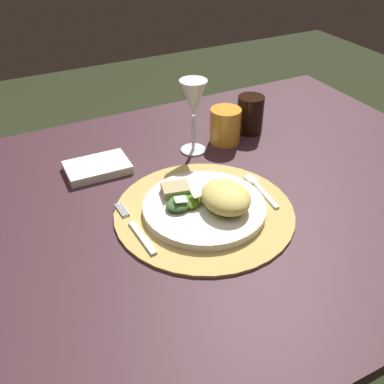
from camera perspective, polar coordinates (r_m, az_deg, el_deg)
dining_table at (r=0.99m, az=0.09°, el=-5.97°), size 1.33×0.92×0.76m
placemat at (r=0.88m, az=1.47°, el=-2.56°), size 0.35×0.35×0.01m
dinner_plate at (r=0.88m, az=1.48°, el=-1.99°), size 0.24×0.24×0.02m
pasta_serving at (r=0.86m, az=4.32°, el=-0.65°), size 0.10×0.12×0.04m
salad_greens at (r=0.87m, az=-1.05°, el=-1.29°), size 0.09×0.07×0.03m
bread_piece at (r=0.90m, az=-2.10°, el=0.29°), size 0.06×0.05×0.02m
fork at (r=0.84m, az=-7.05°, el=-4.80°), size 0.02×0.17×0.00m
spoon at (r=0.96m, az=8.27°, el=0.87°), size 0.03×0.13×0.01m
napkin at (r=1.03m, az=-11.94°, el=3.08°), size 0.14×0.09×0.02m
wine_glass at (r=1.03m, az=0.17°, el=11.49°), size 0.06×0.06×0.18m
amber_tumbler at (r=1.11m, az=4.25°, el=8.40°), size 0.08×0.08×0.09m
dark_tumbler at (r=1.17m, az=7.41°, el=9.77°), size 0.07×0.07×0.10m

